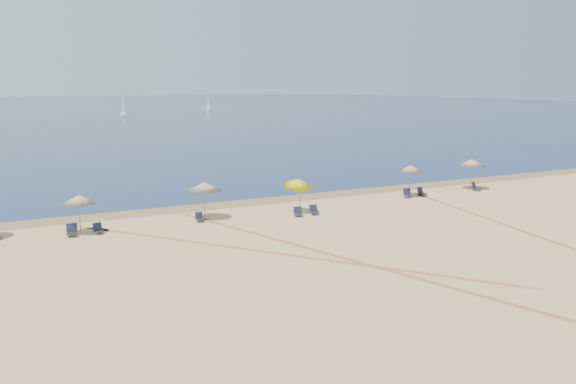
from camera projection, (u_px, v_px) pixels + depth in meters
name	position (u px, v px, depth m)	size (l,w,h in m)	color
ground	(505.00, 297.00, 25.54)	(160.00, 160.00, 0.00)	tan
ocean	(33.00, 108.00, 222.37)	(500.00, 500.00, 0.00)	#0C2151
wet_sand	(264.00, 200.00, 46.53)	(500.00, 500.00, 0.00)	olive
umbrella_1	(79.00, 199.00, 36.08)	(2.02, 2.02, 2.39)	gray
umbrella_2	(204.00, 186.00, 40.08)	(2.34, 2.34, 2.49)	gray
umbrella_3	(298.00, 183.00, 41.94)	(1.99, 2.07, 2.65)	gray
umbrella_4	(410.00, 169.00, 47.95)	(1.94, 1.94, 2.56)	gray
umbrella_5	(472.00, 163.00, 51.32)	(2.33, 2.33, 2.59)	gray
chair_2	(72.00, 231.00, 35.61)	(0.71, 0.80, 0.74)	black
chair_3	(98.00, 229.00, 36.21)	(0.65, 0.72, 0.65)	black
chair_4	(200.00, 218.00, 39.38)	(0.51, 0.59, 0.60)	black
chair_5	(298.00, 212.00, 40.94)	(0.72, 0.77, 0.64)	black
chair_6	(314.00, 210.00, 41.54)	(0.63, 0.71, 0.65)	black
chair_7	(407.00, 194.00, 47.72)	(0.78, 0.84, 0.70)	black
chair_8	(421.00, 192.00, 48.48)	(0.63, 0.71, 0.67)	black
chair_9	(475.00, 187.00, 50.81)	(0.83, 0.88, 0.72)	black
sailboat_0	(123.00, 106.00, 166.54)	(2.09, 6.16, 9.00)	white
sailboat_2	(208.00, 105.00, 197.93)	(1.38, 4.42, 6.50)	white
tire_tracks	(377.00, 245.00, 33.64)	(52.54, 40.87, 0.00)	tan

